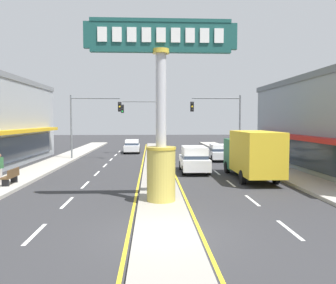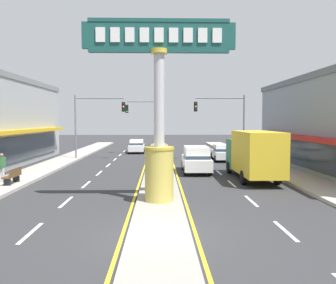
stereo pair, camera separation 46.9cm
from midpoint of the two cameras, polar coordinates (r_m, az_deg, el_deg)
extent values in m
plane|color=#303033|center=(11.73, -1.67, -15.26)|extent=(160.00, 160.00, 0.00)
cube|color=gray|center=(29.34, -2.39, -3.70)|extent=(2.08, 52.00, 0.14)
cube|color=#ADA89E|center=(28.70, -20.50, -4.05)|extent=(2.56, 60.00, 0.18)
cube|color=#ADA89E|center=(28.84, 15.70, -3.92)|extent=(2.56, 60.00, 0.18)
cube|color=silver|center=(12.79, -22.16, -13.90)|extent=(0.14, 2.20, 0.01)
cube|color=silver|center=(16.86, -17.14, -9.55)|extent=(0.14, 2.20, 0.01)
cube|color=silver|center=(21.06, -14.17, -6.88)|extent=(0.14, 2.20, 0.01)
cube|color=silver|center=(25.33, -12.21, -5.09)|extent=(0.14, 2.20, 0.01)
cube|color=silver|center=(29.63, -10.82, -3.82)|extent=(0.14, 2.20, 0.01)
cube|color=silver|center=(33.97, -9.79, -2.87)|extent=(0.14, 2.20, 0.01)
cube|color=silver|center=(38.31, -8.99, -2.13)|extent=(0.14, 2.20, 0.01)
cube|color=silver|center=(42.67, -8.36, -1.54)|extent=(0.14, 2.20, 0.01)
cube|color=silver|center=(12.94, 18.46, -13.61)|extent=(0.14, 2.20, 0.01)
cube|color=silver|center=(16.97, 13.00, -9.40)|extent=(0.14, 2.20, 0.01)
cube|color=silver|center=(21.15, 9.73, -6.78)|extent=(0.14, 2.20, 0.01)
cube|color=silver|center=(25.40, 7.56, -5.02)|extent=(0.14, 2.20, 0.01)
cube|color=silver|center=(29.70, 6.03, -3.76)|extent=(0.14, 2.20, 0.01)
cube|color=silver|center=(34.02, 4.89, -2.82)|extent=(0.14, 2.20, 0.01)
cube|color=silver|center=(38.36, 4.01, -2.09)|extent=(0.14, 2.20, 0.01)
cube|color=silver|center=(42.71, 3.31, -1.51)|extent=(0.14, 2.20, 0.01)
cube|color=yellow|center=(29.36, -4.77, -3.84)|extent=(0.12, 52.00, 0.01)
cube|color=yellow|center=(29.38, -0.01, -3.82)|extent=(0.12, 52.00, 0.01)
cylinder|color=gold|center=(15.70, -2.01, -5.50)|extent=(1.30, 1.30, 2.34)
cylinder|color=gold|center=(15.55, -2.02, -1.02)|extent=(1.36, 1.36, 0.12)
cylinder|color=#B7B7BC|center=(15.53, -2.04, 7.01)|extent=(0.47, 0.47, 4.47)
cylinder|color=gold|center=(15.80, -2.05, 14.77)|extent=(0.75, 0.75, 0.20)
cube|color=#194C47|center=(15.95, -2.06, 17.15)|extent=(6.78, 0.24, 1.15)
cube|color=#194C47|center=(16.11, -2.06, 19.42)|extent=(6.24, 0.29, 0.16)
cube|color=#194C47|center=(15.81, -2.05, 14.84)|extent=(6.24, 0.29, 0.16)
cube|color=white|center=(15.97, -11.71, 17.06)|extent=(0.41, 0.06, 0.63)
cube|color=white|center=(15.89, -9.32, 17.16)|extent=(0.41, 0.06, 0.63)
cube|color=white|center=(15.83, -6.91, 17.23)|extent=(0.41, 0.06, 0.63)
cube|color=white|center=(15.80, -4.48, 17.27)|extent=(0.41, 0.06, 0.63)
cube|color=white|center=(15.80, -2.05, 17.28)|extent=(0.41, 0.06, 0.63)
cube|color=white|center=(15.82, 0.38, 17.26)|extent=(0.41, 0.06, 0.63)
cube|color=white|center=(15.87, 2.79, 17.22)|extent=(0.41, 0.06, 0.63)
cube|color=white|center=(15.94, 5.19, 17.14)|extent=(0.41, 0.06, 0.63)
cube|color=white|center=(16.04, 7.56, 17.04)|extent=(0.41, 0.06, 0.63)
cube|color=gold|center=(30.37, -23.50, 1.66)|extent=(0.90, 18.40, 0.30)
cube|color=#283342|center=(30.59, -24.15, -1.02)|extent=(0.08, 17.75, 2.00)
cube|color=#B21E1E|center=(26.04, 19.80, 0.77)|extent=(0.90, 17.24, 0.30)
cube|color=#283342|center=(26.27, 20.58, -1.64)|extent=(0.08, 16.63, 2.00)
cylinder|color=slate|center=(34.12, -16.09, 2.29)|extent=(0.16, 0.16, 6.20)
cylinder|color=slate|center=(33.72, -12.32, 7.09)|extent=(4.62, 0.12, 0.12)
cube|color=black|center=(33.22, -8.40, 5.79)|extent=(0.32, 0.24, 0.92)
sphere|color=black|center=(33.10, -8.42, 6.32)|extent=(0.17, 0.17, 0.17)
sphere|color=yellow|center=(33.08, -8.42, 5.80)|extent=(0.17, 0.17, 0.17)
sphere|color=black|center=(33.07, -8.42, 5.28)|extent=(0.17, 0.17, 0.17)
cylinder|color=slate|center=(33.59, 11.41, 2.34)|extent=(0.16, 0.16, 6.20)
cylinder|color=slate|center=(33.16, 7.56, 7.20)|extent=(4.62, 0.12, 0.12)
cube|color=black|center=(32.63, 3.59, 5.86)|extent=(0.32, 0.24, 0.92)
sphere|color=black|center=(32.50, 3.62, 6.40)|extent=(0.17, 0.17, 0.17)
sphere|color=yellow|center=(32.49, 3.62, 5.87)|extent=(0.17, 0.17, 0.17)
sphere|color=black|center=(32.48, 3.62, 5.34)|extent=(0.17, 0.17, 0.17)
cylinder|color=slate|center=(38.90, -2.03, 2.57)|extent=(0.16, 0.16, 6.20)
cylinder|color=slate|center=(38.97, -4.97, 6.67)|extent=(3.96, 0.12, 0.12)
cube|color=black|center=(38.90, -7.90, 5.47)|extent=(0.32, 0.24, 0.92)
sphere|color=black|center=(38.77, -7.92, 5.92)|extent=(0.17, 0.17, 0.17)
sphere|color=black|center=(38.76, -7.92, 5.47)|extent=(0.17, 0.17, 0.17)
sphere|color=#19D83F|center=(38.75, -7.91, 5.03)|extent=(0.17, 0.17, 0.17)
cube|color=white|center=(33.08, 8.00, -1.98)|extent=(1.89, 4.35, 0.66)
cube|color=white|center=(32.85, 8.06, -0.92)|extent=(1.61, 2.20, 0.60)
cube|color=#283342|center=(32.87, 8.06, -1.23)|extent=(1.65, 2.22, 0.24)
cylinder|color=black|center=(34.30, 6.31, -2.26)|extent=(0.24, 0.63, 0.62)
cylinder|color=black|center=(34.55, 8.98, -2.24)|extent=(0.24, 0.63, 0.62)
cylinder|color=black|center=(31.67, 6.93, -2.75)|extent=(0.24, 0.63, 0.62)
cylinder|color=black|center=(31.94, 9.81, -2.72)|extent=(0.24, 0.63, 0.62)
cube|color=white|center=(40.69, -6.30, -0.93)|extent=(1.87, 4.34, 0.66)
cube|color=white|center=(40.82, -6.30, -0.03)|extent=(1.60, 2.19, 0.60)
cube|color=#283342|center=(40.83, -6.30, -0.29)|extent=(1.64, 2.21, 0.24)
cylinder|color=black|center=(39.36, -5.19, -1.50)|extent=(0.24, 0.63, 0.62)
cylinder|color=black|center=(39.42, -7.54, -1.51)|extent=(0.24, 0.63, 0.62)
cylinder|color=black|center=(42.02, -5.13, -1.18)|extent=(0.24, 0.63, 0.62)
cylinder|color=black|center=(42.08, -7.34, -1.19)|extent=(0.24, 0.63, 0.62)
cube|color=white|center=(25.30, 3.79, -3.44)|extent=(1.99, 4.63, 0.80)
cube|color=white|center=(25.03, 3.84, -1.67)|extent=(1.73, 2.88, 0.80)
cube|color=#283342|center=(25.06, 3.84, -2.31)|extent=(1.76, 2.91, 0.24)
cylinder|color=black|center=(26.69, 1.62, -3.84)|extent=(0.23, 0.68, 0.68)
cylinder|color=black|center=(26.85, 5.36, -3.81)|extent=(0.23, 0.68, 0.68)
cylinder|color=black|center=(23.87, 2.03, -4.73)|extent=(0.23, 0.68, 0.68)
cylinder|color=black|center=(24.05, 6.20, -4.68)|extent=(0.23, 0.68, 0.68)
cube|color=#14562D|center=(25.15, 11.48, -1.92)|extent=(2.10, 2.00, 2.10)
cube|color=#283342|center=(26.05, 10.96, -1.06)|extent=(1.85, 0.08, 0.90)
cube|color=gold|center=(21.75, 13.76, -1.71)|extent=(2.20, 4.80, 2.60)
cylinder|color=black|center=(25.24, 9.20, -4.13)|extent=(0.26, 0.84, 0.84)
cylinder|color=black|center=(25.71, 13.43, -4.05)|extent=(0.26, 0.84, 0.84)
cylinder|color=black|center=(20.97, 11.61, -5.74)|extent=(0.26, 0.84, 0.84)
cylinder|color=black|center=(21.56, 16.85, -5.56)|extent=(0.26, 0.84, 0.84)
cube|color=brown|center=(21.59, -25.29, -5.20)|extent=(0.48, 1.60, 0.08)
cube|color=brown|center=(21.47, -24.78, -4.59)|extent=(0.06, 1.60, 0.40)
cube|color=black|center=(21.08, -25.89, -6.14)|extent=(0.38, 0.08, 0.36)
cube|color=black|center=(22.17, -24.67, -5.64)|extent=(0.38, 0.08, 0.36)
cylinder|color=#B7B2AD|center=(22.25, -26.45, -5.03)|extent=(0.14, 0.14, 0.84)
camera|label=1|loc=(0.23, -90.71, -0.04)|focal=36.83mm
camera|label=2|loc=(0.23, 89.29, 0.04)|focal=36.83mm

